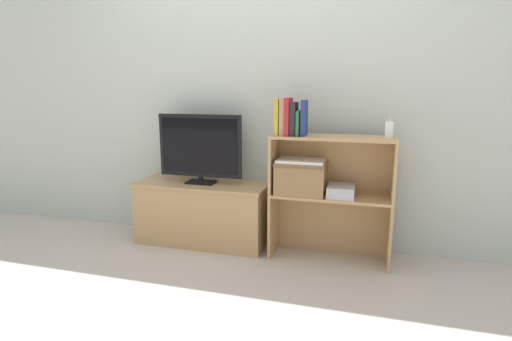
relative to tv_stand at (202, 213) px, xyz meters
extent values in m
plane|color=#BCB2A3|center=(0.46, -0.18, -0.25)|extent=(16.00, 16.00, 0.00)
cube|color=#B2BCB2|center=(0.46, 0.22, 0.95)|extent=(10.00, 0.05, 2.40)
cube|color=tan|center=(0.00, 0.00, -0.01)|extent=(1.03, 0.37, 0.47)
cube|color=tan|center=(0.00, 0.00, 0.23)|extent=(1.05, 0.39, 0.02)
cube|color=black|center=(0.00, 0.00, 0.25)|extent=(0.22, 0.14, 0.02)
cylinder|color=black|center=(0.00, 0.00, 0.28)|extent=(0.04, 0.04, 0.04)
cube|color=black|center=(0.00, 0.00, 0.54)|extent=(0.67, 0.04, 0.48)
cube|color=black|center=(0.00, -0.02, 0.54)|extent=(0.61, 0.00, 0.42)
cube|color=tan|center=(0.59, -0.04, -0.01)|extent=(0.02, 0.29, 0.48)
cube|color=tan|center=(1.42, -0.04, -0.01)|extent=(0.02, 0.29, 0.48)
cube|color=tan|center=(1.01, 0.10, -0.01)|extent=(0.81, 0.02, 0.48)
cube|color=tan|center=(1.01, -0.04, 0.23)|extent=(0.81, 0.29, 0.02)
cube|color=tan|center=(0.59, -0.04, 0.44)|extent=(0.02, 0.29, 0.42)
cube|color=tan|center=(1.42, -0.04, 0.44)|extent=(0.02, 0.29, 0.42)
cube|color=tan|center=(1.01, 0.10, 0.44)|extent=(0.81, 0.02, 0.42)
cube|color=tan|center=(1.01, -0.04, 0.64)|extent=(0.81, 0.29, 0.02)
cube|color=gold|center=(0.63, -0.08, 0.78)|extent=(0.03, 0.14, 0.25)
cube|color=tan|center=(0.67, -0.08, 0.78)|extent=(0.03, 0.13, 0.25)
cube|color=#B22328|center=(0.70, -0.08, 0.78)|extent=(0.03, 0.16, 0.26)
cube|color=#232328|center=(0.74, -0.08, 0.77)|extent=(0.04, 0.14, 0.23)
cube|color=#286638|center=(0.78, -0.08, 0.74)|extent=(0.02, 0.16, 0.17)
cube|color=navy|center=(0.81, -0.08, 0.77)|extent=(0.03, 0.13, 0.24)
cube|color=white|center=(1.37, -0.04, 0.71)|extent=(0.05, 0.03, 0.11)
cylinder|color=silver|center=(1.37, -0.04, 0.78)|extent=(0.01, 0.01, 0.03)
cube|color=#937047|center=(0.80, -0.05, 0.35)|extent=(0.34, 0.25, 0.23)
cube|color=brown|center=(0.80, -0.05, 0.45)|extent=(0.35, 0.26, 0.02)
cube|color=white|center=(0.80, -0.05, 0.47)|extent=(0.33, 0.24, 0.02)
cylinder|color=#99999E|center=(0.80, -0.05, 0.49)|extent=(0.02, 0.02, 0.00)
cube|color=#B2B2B7|center=(1.08, -0.06, 0.27)|extent=(0.18, 0.22, 0.08)
camera|label=1|loc=(1.25, -2.80, 0.98)|focal=28.00mm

